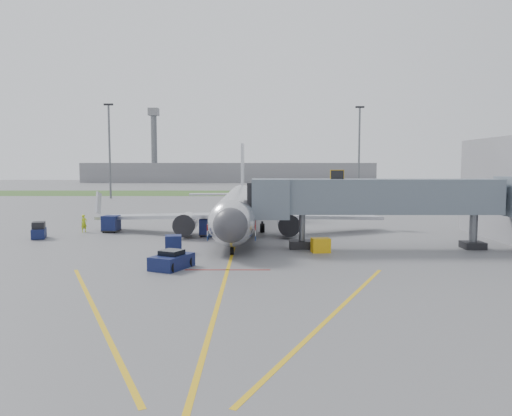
{
  "coord_description": "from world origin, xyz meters",
  "views": [
    {
      "loc": [
        2.12,
        -38.36,
        7.36
      ],
      "look_at": [
        1.94,
        9.21,
        3.2
      ],
      "focal_mm": 35.0,
      "sensor_mm": 36.0,
      "label": 1
    }
  ],
  "objects_px": {
    "pushback_tug": "(172,261)",
    "baggage_tug": "(39,231)",
    "ramp_worker": "(84,223)",
    "belt_loader": "(214,229)",
    "airliner": "(238,208)"
  },
  "relations": [
    {
      "from": "belt_loader",
      "to": "baggage_tug",
      "type": "bearing_deg",
      "value": -170.58
    },
    {
      "from": "airliner",
      "to": "belt_loader",
      "type": "distance_m",
      "value": 3.61
    },
    {
      "from": "baggage_tug",
      "to": "ramp_worker",
      "type": "xyz_separation_m",
      "value": [
        2.91,
        4.61,
        0.22
      ]
    },
    {
      "from": "airliner",
      "to": "belt_loader",
      "type": "bearing_deg",
      "value": -148.04
    },
    {
      "from": "pushback_tug",
      "to": "baggage_tug",
      "type": "distance_m",
      "value": 21.29
    },
    {
      "from": "belt_loader",
      "to": "pushback_tug",
      "type": "bearing_deg",
      "value": -95.04
    },
    {
      "from": "baggage_tug",
      "to": "belt_loader",
      "type": "xyz_separation_m",
      "value": [
        17.25,
        2.86,
        -0.2
      ]
    },
    {
      "from": "pushback_tug",
      "to": "ramp_worker",
      "type": "bearing_deg",
      "value": 124.1
    },
    {
      "from": "pushback_tug",
      "to": "baggage_tug",
      "type": "relative_size",
      "value": 1.39
    },
    {
      "from": "airliner",
      "to": "belt_loader",
      "type": "xyz_separation_m",
      "value": [
        -2.49,
        -1.55,
        -2.11
      ]
    },
    {
      "from": "airliner",
      "to": "ramp_worker",
      "type": "xyz_separation_m",
      "value": [
        -16.83,
        0.19,
        -1.68
      ]
    },
    {
      "from": "baggage_tug",
      "to": "belt_loader",
      "type": "relative_size",
      "value": 0.58
    },
    {
      "from": "pushback_tug",
      "to": "baggage_tug",
      "type": "xyz_separation_m",
      "value": [
        -15.74,
        14.33,
        0.19
      ]
    },
    {
      "from": "pushback_tug",
      "to": "baggage_tug",
      "type": "bearing_deg",
      "value": 137.67
    },
    {
      "from": "belt_loader",
      "to": "ramp_worker",
      "type": "distance_m",
      "value": 14.45
    }
  ]
}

